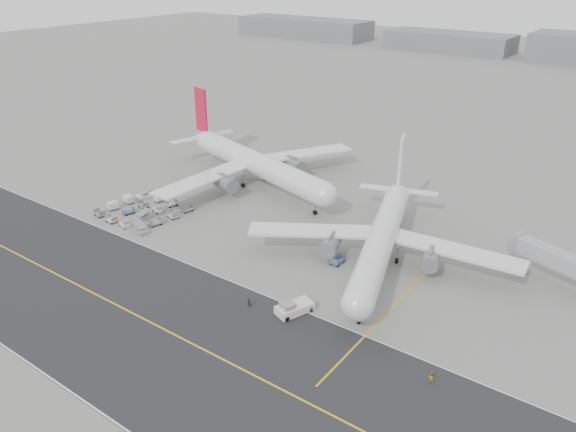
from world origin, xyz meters
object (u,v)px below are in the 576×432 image
Objects in this scene: jet_bridge at (557,261)px; ground_crew_b at (431,377)px; airliner_a at (254,163)px; airliner_b at (382,237)px; ground_crew_a at (249,302)px; pushback_tug at (294,308)px.

ground_crew_b is at bearing -81.65° from jet_bridge.
airliner_a is 1.13× the size of airliner_b.
jet_bridge is at bearing -114.45° from ground_crew_b.
ground_crew_a is at bearing -126.18° from airliner_a.
airliner_b is at bearing -94.89° from airliner_a.
pushback_tug is at bearing -18.53° from ground_crew_b.
ground_crew_b is at bearing -107.30° from airliner_a.
airliner_b is at bearing 101.74° from pushback_tug.
jet_bridge is (26.65, 9.90, -0.56)m from airliner_b.
ground_crew_b is at bearing -69.05° from airliner_b.
pushback_tug is 0.47× the size of jet_bridge.
airliner_a reaches higher than pushback_tug.
ground_crew_b is at bearing 12.17° from ground_crew_a.
airliner_b is 31.60m from ground_crew_b.
ground_crew_b is (61.19, -40.03, -4.65)m from airliner_a.
jet_bridge is 10.45× the size of ground_crew_a.
airliner_b reaches higher than jet_bridge.
jet_bridge is at bearing 67.11° from pushback_tug.
airliner_a is at bearing 155.42° from pushback_tug.
airliner_a reaches higher than ground_crew_a.
airliner_a is 51.57m from ground_crew_a.
ground_crew_a is 0.96× the size of ground_crew_b.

